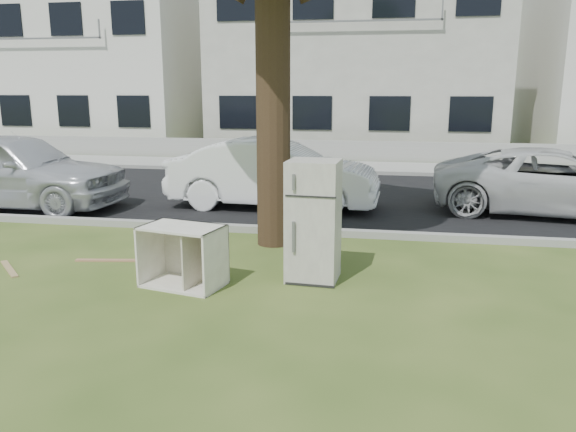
% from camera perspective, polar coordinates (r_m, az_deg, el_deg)
% --- Properties ---
extents(ground, '(120.00, 120.00, 0.00)m').
position_cam_1_polar(ground, '(7.46, -1.19, -6.65)').
color(ground, '#374C1B').
extents(road, '(120.00, 7.00, 0.01)m').
position_cam_1_polar(road, '(13.20, 3.93, 2.02)').
color(road, black).
rests_on(road, ground).
extents(kerb_near, '(120.00, 0.18, 0.12)m').
position_cam_1_polar(kerb_near, '(9.77, 1.63, -1.89)').
color(kerb_near, gray).
rests_on(kerb_near, ground).
extents(kerb_far, '(120.00, 0.18, 0.12)m').
position_cam_1_polar(kerb_far, '(16.69, 5.27, 4.27)').
color(kerb_far, gray).
rests_on(kerb_far, ground).
extents(sidewalk, '(120.00, 2.80, 0.01)m').
position_cam_1_polar(sidewalk, '(18.12, 5.67, 4.97)').
color(sidewalk, gray).
rests_on(sidewalk, ground).
extents(low_wall, '(120.00, 0.15, 0.70)m').
position_cam_1_polar(low_wall, '(19.66, 6.07, 6.60)').
color(low_wall, gray).
rests_on(low_wall, ground).
extents(townhouse_left, '(10.20, 8.16, 7.04)m').
position_cam_1_polar(townhouse_left, '(27.84, -19.23, 14.36)').
color(townhouse_left, silver).
rests_on(townhouse_left, ground).
extents(townhouse_center, '(11.22, 8.16, 7.44)m').
position_cam_1_polar(townhouse_center, '(24.46, 7.15, 15.72)').
color(townhouse_center, beige).
rests_on(townhouse_center, ground).
extents(fridge, '(0.69, 0.65, 1.59)m').
position_cam_1_polar(fridge, '(7.34, 2.60, -0.50)').
color(fridge, '#B3ABA1').
rests_on(fridge, ground).
extents(cabinet, '(1.12, 0.83, 0.79)m').
position_cam_1_polar(cabinet, '(7.32, -10.63, -4.02)').
color(cabinet, beige).
rests_on(cabinet, ground).
extents(plank_a, '(1.11, 0.26, 0.02)m').
position_cam_1_polar(plank_a, '(8.69, -17.35, -4.32)').
color(plank_a, '#A0714D').
rests_on(plank_a, ground).
extents(plank_b, '(0.68, 0.67, 0.02)m').
position_cam_1_polar(plank_b, '(8.84, -26.47, -4.82)').
color(plank_b, '#9D8152').
rests_on(plank_b, ground).
extents(plank_c, '(0.13, 0.86, 0.02)m').
position_cam_1_polar(plank_c, '(9.06, -11.46, -3.27)').
color(plank_c, tan).
rests_on(plank_c, ground).
extents(car_center, '(4.44, 1.67, 1.45)m').
position_cam_1_polar(car_center, '(11.84, -1.47, 4.32)').
color(car_center, white).
rests_on(car_center, ground).
extents(car_right, '(4.99, 2.84, 1.31)m').
position_cam_1_polar(car_right, '(12.42, 25.57, 3.14)').
color(car_right, silver).
rests_on(car_right, ground).
extents(car_left, '(4.79, 1.98, 1.62)m').
position_cam_1_polar(car_left, '(13.16, -26.20, 4.24)').
color(car_left, '#BBBCC3').
rests_on(car_left, ground).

